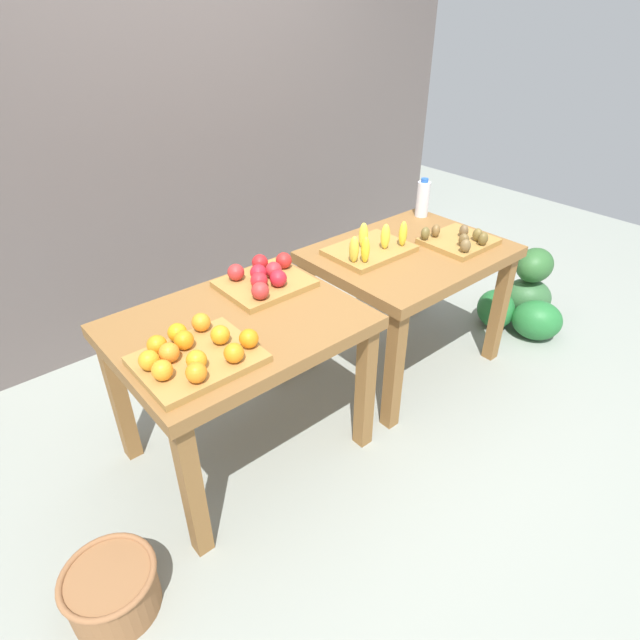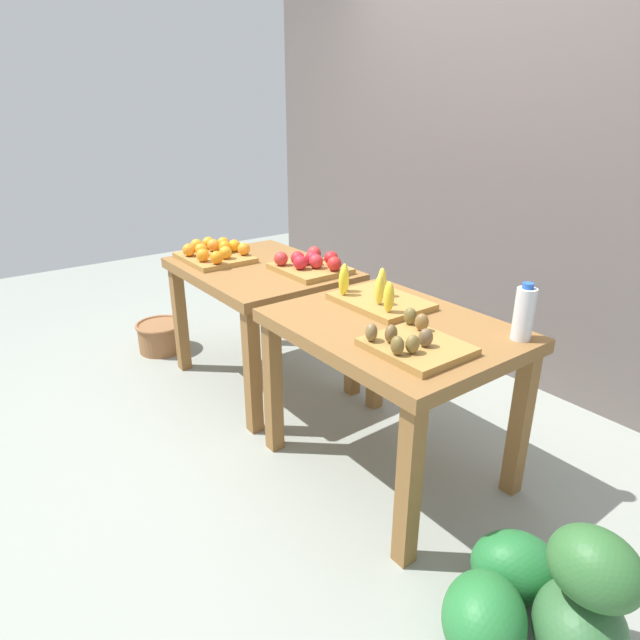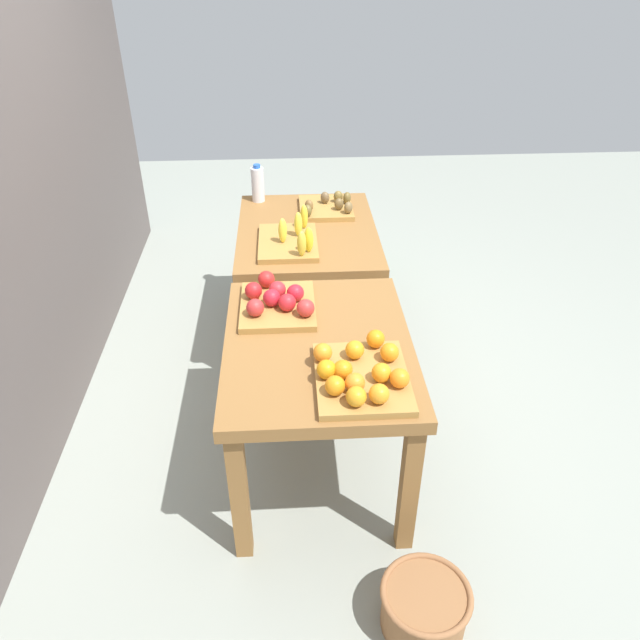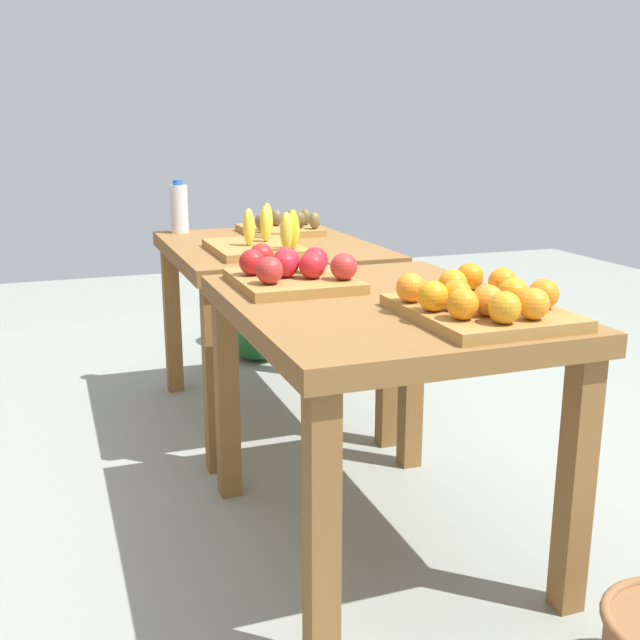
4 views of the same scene
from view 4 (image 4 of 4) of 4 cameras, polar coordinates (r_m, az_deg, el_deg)
ground_plane at (r=2.87m, az=-0.47°, el=-10.92°), size 8.00×8.00×0.00m
display_table_left at (r=2.15m, az=4.45°, el=-1.37°), size 1.04×0.80×0.75m
display_table_right at (r=3.18m, az=-3.86°, el=3.80°), size 1.04×0.80×0.75m
orange_bin at (r=1.94m, az=11.93°, el=1.32°), size 0.46×0.38×0.11m
apple_bin at (r=2.30m, az=-2.16°, el=3.62°), size 0.40×0.35×0.11m
banana_crate at (r=2.93m, az=-4.59°, el=5.80°), size 0.44×0.32×0.17m
kiwi_bin at (r=3.43m, az=-2.89°, el=6.95°), size 0.37×0.32×0.10m
water_bottle at (r=3.50m, az=-10.51°, el=8.23°), size 0.08×0.08×0.24m
watermelon_pile at (r=4.24m, az=-4.16°, el=0.06°), size 0.68×0.66×0.50m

